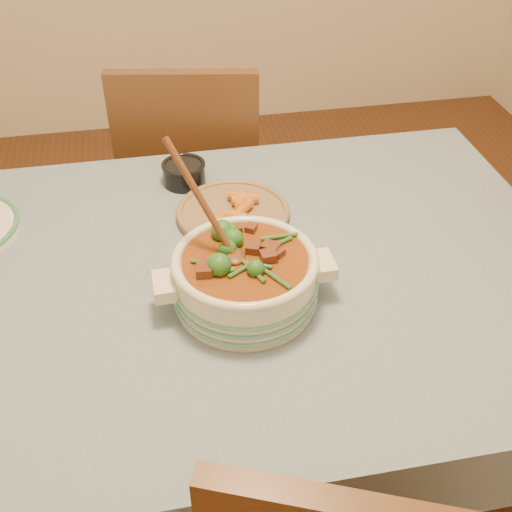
# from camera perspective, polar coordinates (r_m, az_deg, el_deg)

# --- Properties ---
(floor) EXTENTS (4.50, 4.50, 0.00)m
(floor) POSITION_cam_1_polar(r_m,az_deg,el_deg) (1.97, -3.68, -18.66)
(floor) COLOR #4F2916
(floor) RESTS_ON ground
(dining_table) EXTENTS (1.68, 1.08, 0.76)m
(dining_table) POSITION_cam_1_polar(r_m,az_deg,el_deg) (1.46, -4.72, -4.36)
(dining_table) COLOR brown
(dining_table) RESTS_ON floor
(stew_casserole) EXTENTS (0.37, 0.30, 0.35)m
(stew_casserole) POSITION_cam_1_polar(r_m,az_deg,el_deg) (1.28, -0.99, -1.68)
(stew_casserole) COLOR beige
(stew_casserole) RESTS_ON dining_table
(condiment_bowl) EXTENTS (0.12, 0.12, 0.06)m
(condiment_bowl) POSITION_cam_1_polar(r_m,az_deg,el_deg) (1.69, -6.43, 7.45)
(condiment_bowl) COLOR black
(condiment_bowl) RESTS_ON dining_table
(fried_plate) EXTENTS (0.32, 0.32, 0.05)m
(fried_plate) POSITION_cam_1_polar(r_m,az_deg,el_deg) (1.56, -2.06, 4.01)
(fried_plate) COLOR #977654
(fried_plate) RESTS_ON dining_table
(chair_far) EXTENTS (0.51, 0.51, 0.94)m
(chair_far) POSITION_cam_1_polar(r_m,az_deg,el_deg) (2.17, -5.67, 7.12)
(chair_far) COLOR brown
(chair_far) RESTS_ON floor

